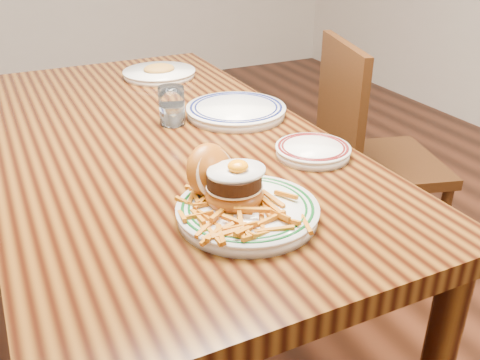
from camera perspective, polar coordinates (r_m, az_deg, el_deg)
name	(u,v)px	position (r m, az deg, el deg)	size (l,w,h in m)	color
floor	(171,343)	(1.88, -7.42, -16.82)	(6.00, 6.00, 0.00)	black
table	(156,163)	(1.50, -8.90, 1.76)	(0.85, 1.60, 0.75)	black
chair_right	(367,153)	(2.05, 13.34, 2.77)	(0.52, 0.52, 0.89)	#3C1C0C
main_plate	(241,199)	(1.04, 0.11, -2.07)	(0.28, 0.30, 0.14)	white
side_plate	(313,150)	(1.32, 7.78, 3.20)	(0.18, 0.19, 0.03)	white
rear_plate	(236,110)	(1.57, -0.43, 7.48)	(0.29, 0.29, 0.03)	white
water_glass	(172,108)	(1.51, -7.28, 7.63)	(0.07, 0.07, 0.11)	white
far_plate	(159,73)	(1.98, -8.60, 11.25)	(0.26, 0.26, 0.05)	white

